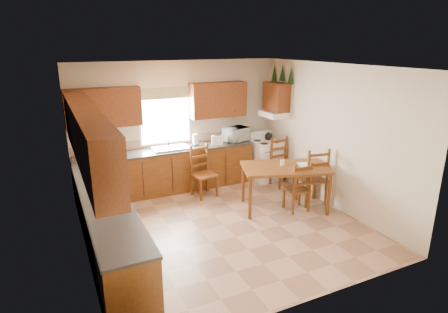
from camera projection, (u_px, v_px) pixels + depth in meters
name	position (u px, v px, depth m)	size (l,w,h in m)	color
floor	(224.00, 225.00, 6.51)	(4.50, 4.50, 0.00)	#A57C5F
ceiling	(224.00, 66.00, 5.72)	(4.50, 4.50, 0.00)	brown
wall_left	(78.00, 170.00, 5.19)	(4.50, 4.50, 0.00)	beige
wall_right	(331.00, 136.00, 7.05)	(4.50, 4.50, 0.00)	beige
wall_back	(179.00, 125.00, 8.06)	(4.50, 4.50, 0.00)	beige
wall_front	(310.00, 201.00, 4.18)	(4.50, 4.50, 0.00)	beige
lower_cab_back	(168.00, 171.00, 7.91)	(3.75, 0.60, 0.88)	brown
lower_cab_left	(108.00, 229.00, 5.45)	(0.60, 3.60, 0.88)	brown
counter_back	(167.00, 150.00, 7.78)	(3.75, 0.63, 0.04)	#36322F
counter_left	(105.00, 200.00, 5.32)	(0.63, 3.60, 0.04)	#36322F
backsplash	(163.00, 142.00, 7.99)	(3.75, 0.01, 0.18)	#A17F63
upper_cab_back_left	(103.00, 108.00, 7.13)	(1.41, 0.33, 0.75)	brown
upper_cab_back_right	(218.00, 100.00, 8.13)	(1.25, 0.33, 0.75)	brown
upper_cab_left	(88.00, 136.00, 4.98)	(0.33, 3.60, 0.75)	brown
upper_cab_stove	(276.00, 97.00, 8.24)	(0.33, 0.62, 0.62)	brown
range_hood	(274.00, 114.00, 8.33)	(0.44, 0.62, 0.12)	white
window_frame	(165.00, 117.00, 7.85)	(1.13, 0.02, 1.18)	white
window_pane	(165.00, 117.00, 7.85)	(1.05, 0.01, 1.10)	white
window_valance	(165.00, 93.00, 7.68)	(1.19, 0.01, 0.24)	#455D2E
sink_basin	(170.00, 148.00, 7.80)	(0.75, 0.45, 0.04)	silver
pine_decal_a	(291.00, 75.00, 7.88)	(0.22, 0.22, 0.36)	#143817
pine_decal_b	(282.00, 72.00, 8.14)	(0.22, 0.22, 0.36)	#143817
pine_decal_c	(274.00, 73.00, 8.43)	(0.22, 0.22, 0.36)	#143817
stove	(266.00, 161.00, 8.61)	(0.59, 0.61, 0.88)	white
coffeemaker	(92.00, 150.00, 7.06)	(0.22, 0.26, 0.37)	white
paper_towel	(195.00, 140.00, 8.02)	(0.11, 0.11, 0.25)	white
toaster	(217.00, 140.00, 8.12)	(0.24, 0.15, 0.20)	white
microwave	(236.00, 134.00, 8.40)	(0.51, 0.37, 0.31)	white
dining_table	(284.00, 188.00, 7.07)	(1.57, 0.90, 0.84)	brown
chair_near_left	(297.00, 186.00, 6.99)	(0.40, 0.38, 0.96)	brown
chair_near_right	(312.00, 176.00, 7.27)	(0.48, 0.45, 1.14)	brown
chair_far_left	(204.00, 172.00, 7.61)	(0.44, 0.42, 1.06)	brown
chair_far_right	(283.00, 163.00, 8.17)	(0.45, 0.42, 1.06)	brown
table_paper	(305.00, 165.00, 7.03)	(0.23, 0.31, 0.00)	white
table_card	(282.00, 163.00, 6.98)	(0.08, 0.02, 0.11)	white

